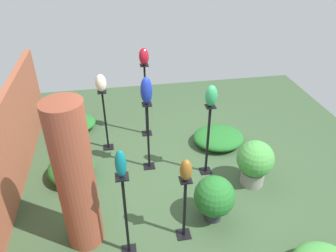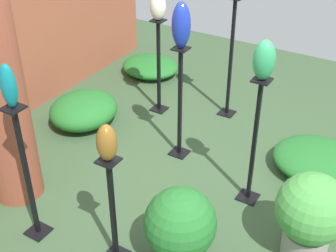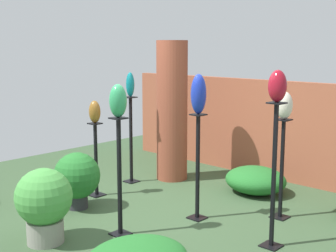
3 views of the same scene
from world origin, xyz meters
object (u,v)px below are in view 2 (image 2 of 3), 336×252
at_px(pedestal_ivory, 159,71).
at_px(pedestal_jade, 254,148).
at_px(pedestal_ruby, 230,64).
at_px(art_vase_ivory, 158,6).
at_px(art_vase_teal, 9,86).
at_px(potted_plant_mid_right, 180,225).
at_px(pedestal_cobalt, 180,108).
at_px(art_vase_cobalt, 181,25).
at_px(art_vase_bronze, 107,143).
at_px(potted_plant_back_center, 311,213).
at_px(pedestal_bronze, 113,216).
at_px(pedestal_teal, 28,180).
at_px(art_vase_jade, 264,60).
at_px(brick_pillar, 0,99).

relative_size(pedestal_ivory, pedestal_jade, 0.92).
height_order(pedestal_ruby, art_vase_ivory, art_vase_ivory).
bearing_deg(art_vase_teal, potted_plant_mid_right, -73.48).
height_order(pedestal_cobalt, art_vase_cobalt, art_vase_cobalt).
bearing_deg(pedestal_ivory, art_vase_cobalt, -134.99).
xyz_separation_m(art_vase_teal, potted_plant_mid_right, (0.39, -1.30, -1.11)).
distance_m(art_vase_bronze, potted_plant_mid_right, 0.97).
relative_size(art_vase_cobalt, art_vase_teal, 1.29).
height_order(potted_plant_back_center, potted_plant_mid_right, potted_plant_back_center).
bearing_deg(pedestal_bronze, pedestal_cobalt, 10.37).
relative_size(pedestal_ivory, potted_plant_mid_right, 1.67).
bearing_deg(pedestal_ruby, pedestal_ivory, 114.51).
height_order(pedestal_ruby, art_vase_teal, art_vase_teal).
bearing_deg(pedestal_jade, pedestal_cobalt, 72.60).
height_order(pedestal_cobalt, art_vase_bronze, art_vase_bronze).
relative_size(pedestal_ruby, art_vase_ivory, 4.70).
xyz_separation_m(pedestal_bronze, art_vase_teal, (-0.14, 0.80, 1.06)).
height_order(pedestal_ivory, art_vase_cobalt, art_vase_cobalt).
distance_m(pedestal_bronze, pedestal_teal, 0.82).
xyz_separation_m(pedestal_ruby, pedestal_bronze, (-2.74, -0.21, -0.24)).
xyz_separation_m(pedestal_ruby, pedestal_teal, (-2.88, 0.59, -0.10)).
bearing_deg(pedestal_cobalt, art_vase_bronze, -169.63).
xyz_separation_m(pedestal_ivory, art_vase_jade, (-1.04, -1.72, 0.96)).
relative_size(pedestal_ivory, art_vase_cobalt, 2.61).
bearing_deg(pedestal_ruby, potted_plant_back_center, -138.92).
bearing_deg(art_vase_ivory, potted_plant_mid_right, -144.08).
bearing_deg(pedestal_teal, pedestal_cobalt, -15.75).
xyz_separation_m(pedestal_cobalt, pedestal_ruby, (1.11, -0.09, 0.12)).
height_order(pedestal_jade, art_vase_ivory, art_vase_ivory).
xyz_separation_m(art_vase_ivory, potted_plant_back_center, (-1.47, -2.43, -0.95)).
distance_m(pedestal_ruby, pedestal_teal, 2.94).
xyz_separation_m(art_vase_bronze, art_vase_jade, (1.32, -0.69, 0.32)).
bearing_deg(potted_plant_mid_right, art_vase_bronze, 115.82).
relative_size(pedestal_ruby, pedestal_ivory, 1.25).
relative_size(brick_pillar, pedestal_bronze, 2.09).
distance_m(art_vase_cobalt, art_vase_teal, 1.84).
xyz_separation_m(pedestal_jade, art_vase_teal, (-1.46, 1.49, 0.91)).
distance_m(art_vase_jade, art_vase_teal, 2.09).
bearing_deg(art_vase_cobalt, pedestal_teal, 164.25).
xyz_separation_m(pedestal_jade, art_vase_bronze, (-1.32, 0.69, 0.59)).
bearing_deg(pedestal_ivory, pedestal_jade, -121.20).
distance_m(brick_pillar, pedestal_jade, 2.41).
distance_m(pedestal_ivory, art_vase_jade, 2.23).
bearing_deg(art_vase_ivory, potted_plant_back_center, -121.17).
bearing_deg(pedestal_cobalt, art_vase_jade, -107.40).
bearing_deg(pedestal_cobalt, pedestal_ivory, 45.01).
bearing_deg(pedestal_jade, potted_plant_mid_right, 170.13).
distance_m(pedestal_cobalt, potted_plant_mid_right, 1.61).
height_order(pedestal_ruby, pedestal_teal, pedestal_ruby).
distance_m(pedestal_ivory, art_vase_teal, 2.69).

